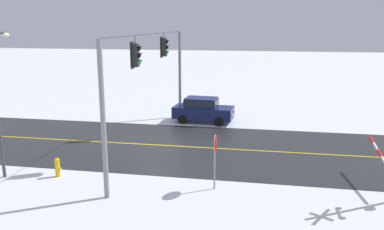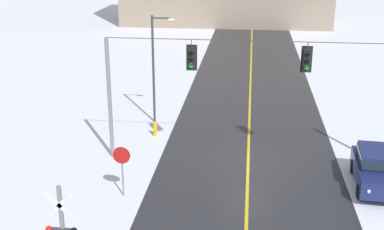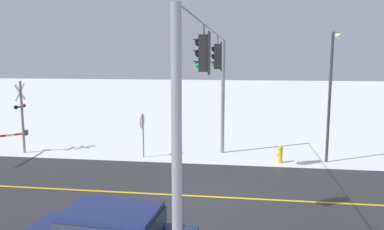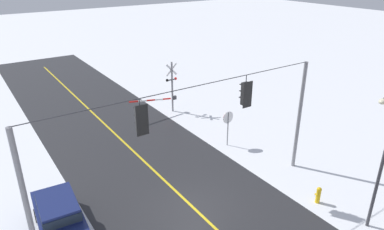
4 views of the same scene
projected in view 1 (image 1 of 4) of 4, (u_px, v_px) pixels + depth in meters
The scene contains 7 objects.
ground_plane at pixel (155, 145), 22.30m from camera, with size 160.00×160.00×0.00m, color white.
road_asphalt at pixel (57, 140), 23.34m from camera, with size 9.00×80.00×0.01m, color #28282B.
lane_centre_line at pixel (57, 139), 23.34m from camera, with size 0.14×72.00×0.01m, color gold.
signal_span at pixel (153, 74), 21.30m from camera, with size 14.20×0.47×6.22m.
stop_sign at pixel (215, 150), 16.01m from camera, with size 0.80×0.09×2.35m.
parked_car_navy at pixel (203, 109), 27.25m from camera, with size 2.06×4.30×1.74m.
fire_hydrant at pixel (57, 167), 17.62m from camera, with size 0.24×0.31×0.88m.
Camera 1 is at (-20.60, -5.90, 6.74)m, focal length 36.70 mm.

